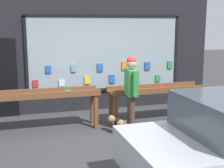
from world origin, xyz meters
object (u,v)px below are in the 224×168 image
small_dog (117,122)px  display_table_left (46,98)px  display_table_right (156,93)px  person_browsing (131,87)px

small_dog → display_table_left: bearing=37.3°
display_table_left → display_table_right: bearing=-0.0°
display_table_left → display_table_right: display_table_left is taller
person_browsing → small_dog: (-0.38, -0.13, -0.78)m
person_browsing → small_dog: person_browsing is taller
person_browsing → display_table_left: bearing=78.6°
display_table_right → person_browsing: 1.10m
display_table_right → small_dog: display_table_right is taller
display_table_left → person_browsing: 2.00m
display_table_right → display_table_left: bearing=180.0°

